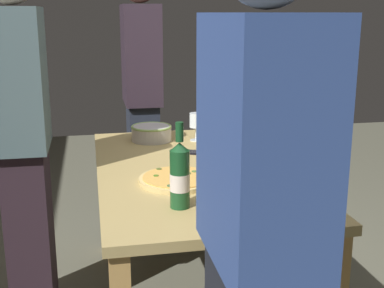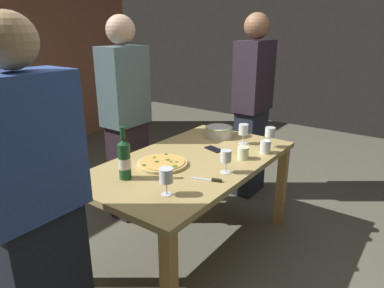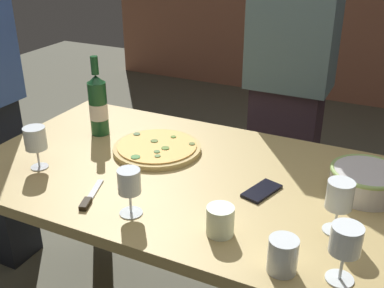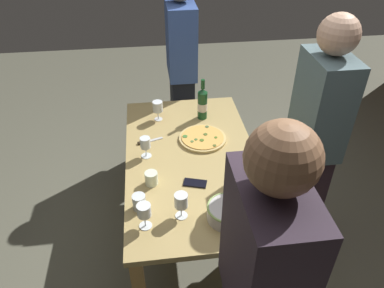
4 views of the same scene
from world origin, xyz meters
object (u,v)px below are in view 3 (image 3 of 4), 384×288
Objects in this scene: wine_glass_near_pizza at (35,140)px; cup_amber at (283,255)px; pizza at (157,148)px; wine_glass_far_left at (339,198)px; cup_ceramic at (220,221)px; cell_phone at (262,191)px; wine_glass_by_bottle at (346,242)px; wine_glass_far_right at (129,183)px; serving_bowl at (366,180)px; pizza_knife at (89,198)px; dining_table at (192,196)px; wine_bottle at (98,105)px; person_guest_right at (289,80)px.

cup_amber is (0.95, -0.16, -0.06)m from wine_glass_near_pizza.
pizza is 0.76m from wine_glass_far_left.
cup_ceramic reaches higher than cell_phone.
wine_glass_by_bottle is 1.83× the size of cup_ceramic.
wine_glass_far_right reaches higher than cup_ceramic.
cup_ceramic is at bearing -129.77° from serving_bowl.
cup_amber is at bearing -111.16° from wine_glass_far_left.
pizza_knife is at bearing -151.53° from serving_bowl.
pizza is at bearing -177.22° from cell_phone.
cup_ceramic is at bearing -151.96° from wine_glass_far_left.
wine_glass_far_left reaches higher than wine_glass_near_pizza.
pizza_knife is at bearing -126.28° from dining_table.
serving_bowl is at bearing 50.23° from cup_ceramic.
serving_bowl reaches higher than cup_ceramic.
wine_bottle is 1.06m from wine_glass_far_left.
cell_phone is (0.04, 0.27, -0.04)m from cup_ceramic.
dining_table is 0.69m from wine_glass_by_bottle.
wine_glass_far_right is 0.29m from cup_ceramic.
cup_amber reaches higher than pizza_knife.
wine_glass_near_pizza is at bearing 166.89° from wine_glass_far_right.
cell_phone is at bearing -14.25° from pizza.
dining_table is at bearing -27.20° from pizza.
cell_phone is (0.46, -0.12, -0.01)m from pizza.
pizza is at bearing -178.27° from serving_bowl.
wine_glass_by_bottle is (1.09, -0.13, 0.01)m from wine_glass_near_pizza.
wine_glass_by_bottle is at bearing 30.88° from person_guest_right.
wine_glass_near_pizza is (-1.09, -0.33, 0.06)m from serving_bowl.
person_guest_right is at bearing 116.77° from cell_phone.
wine_glass_far_left reaches higher than cup_amber.
person_guest_right is (-0.44, 0.66, 0.09)m from serving_bowl.
serving_bowl is 0.90m from pizza_knife.
wine_glass_far_left reaches higher than cup_ceramic.
wine_glass_by_bottle is at bearing -28.88° from cell_phone.
wine_glass_far_left is 0.09× the size of person_guest_right.
wine_bottle reaches higher than dining_table.
dining_table is 8.56× the size of pizza_knife.
cup_ceramic is (-0.34, 0.05, -0.07)m from wine_glass_by_bottle.
cup_ceramic is 0.27m from cell_phone.
dining_table is 0.39m from pizza_knife.
person_guest_right reaches higher than pizza.
wine_glass_far_left is at bearing 68.84° from cup_amber.
wine_bottle is 1.78× the size of pizza_knife.
cup_amber is (-0.14, -0.03, -0.07)m from wine_glass_by_bottle.
wine_glass_far_left is at bearing -17.73° from pizza.
wine_glass_near_pizza reaches higher than serving_bowl.
pizza is at bearing 150.61° from wine_glass_by_bottle.
wine_glass_by_bottle is (1.07, -0.48, -0.01)m from wine_bottle.
pizza_knife is at bearing -166.79° from wine_glass_far_left.
wine_bottle reaches higher than wine_glass_far_right.
wine_glass_by_bottle reaches higher than serving_bowl.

